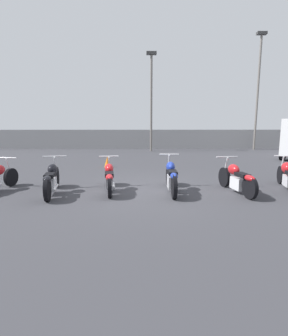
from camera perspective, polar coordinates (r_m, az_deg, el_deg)
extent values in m
plane|color=#38383D|center=(7.92, 0.02, -4.83)|extent=(60.00, 60.00, 0.00)
cube|color=gray|center=(21.14, -0.69, 6.27)|extent=(40.00, 0.04, 1.52)
cylinder|color=slate|center=(19.24, 1.59, 13.69)|extent=(0.16, 0.16, 6.72)
cube|color=#333333|center=(19.79, 1.64, 23.72)|extent=(0.70, 0.35, 0.20)
cylinder|color=slate|center=(22.19, 23.49, 14.53)|extent=(0.16, 0.16, 8.38)
cube|color=#333333|center=(23.02, 24.26, 25.19)|extent=(0.70, 0.35, 0.20)
cylinder|color=black|center=(9.39, -26.96, -1.79)|extent=(0.22, 0.59, 0.58)
cylinder|color=silver|center=(9.22, -27.64, 1.99)|extent=(0.65, 0.18, 0.04)
cylinder|color=silver|center=(9.30, -27.30, 0.08)|extent=(0.10, 0.25, 0.62)
cylinder|color=black|center=(8.64, -18.57, -1.93)|extent=(0.20, 0.65, 0.64)
cylinder|color=black|center=(7.17, -20.31, -4.32)|extent=(0.20, 0.65, 0.64)
cube|color=silver|center=(7.84, -19.43, -3.36)|extent=(0.28, 0.58, 0.35)
ellipsoid|color=black|center=(8.02, -19.29, -0.26)|extent=(0.33, 0.47, 0.31)
cube|color=black|center=(7.52, -19.87, -1.52)|extent=(0.31, 0.51, 0.10)
ellipsoid|color=black|center=(7.16, -20.36, -2.22)|extent=(0.27, 0.47, 0.16)
cylinder|color=silver|center=(8.44, -18.91, 2.42)|extent=(0.69, 0.15, 0.04)
cylinder|color=silver|center=(8.54, -18.74, 0.22)|extent=(0.09, 0.26, 0.65)
cylinder|color=silver|center=(7.68, -18.70, -4.07)|extent=(0.18, 0.70, 0.07)
cylinder|color=black|center=(8.53, -7.60, -1.76)|extent=(0.17, 0.62, 0.61)
cylinder|color=black|center=(7.11, -7.50, -4.04)|extent=(0.17, 0.62, 0.61)
cube|color=silver|center=(7.76, -7.54, -3.13)|extent=(0.26, 0.54, 0.34)
ellipsoid|color=red|center=(7.93, -7.62, -0.15)|extent=(0.32, 0.53, 0.31)
cube|color=black|center=(7.46, -7.57, -1.36)|extent=(0.30, 0.56, 0.10)
ellipsoid|color=red|center=(7.11, -7.55, -2.02)|extent=(0.25, 0.46, 0.16)
cylinder|color=silver|center=(8.33, -7.69, 2.53)|extent=(0.62, 0.11, 0.04)
cylinder|color=silver|center=(8.42, -7.64, 0.36)|extent=(0.08, 0.25, 0.64)
cylinder|color=silver|center=(7.63, -6.62, -3.80)|extent=(0.15, 0.70, 0.07)
cylinder|color=black|center=(8.47, 5.33, -1.58)|extent=(0.11, 0.68, 0.68)
cylinder|color=black|center=(6.99, 6.58, -3.98)|extent=(0.11, 0.68, 0.68)
cube|color=silver|center=(7.66, 5.95, -3.03)|extent=(0.21, 0.55, 0.37)
ellipsoid|color=navy|center=(7.84, 5.79, 0.26)|extent=(0.27, 0.53, 0.31)
cube|color=black|center=(7.35, 6.22, -0.99)|extent=(0.25, 0.53, 0.10)
ellipsoid|color=navy|center=(6.98, 6.57, -1.72)|extent=(0.20, 0.44, 0.16)
cylinder|color=silver|center=(8.27, 5.47, 2.98)|extent=(0.61, 0.04, 0.04)
cylinder|color=silver|center=(8.36, 5.40, 0.67)|extent=(0.05, 0.26, 0.67)
cylinder|color=silver|center=(7.55, 6.98, -3.78)|extent=(0.08, 0.56, 0.07)
cylinder|color=black|center=(8.66, 17.09, -1.91)|extent=(0.20, 0.63, 0.62)
cylinder|color=black|center=(7.46, 22.08, -4.00)|extent=(0.20, 0.63, 0.62)
cube|color=silver|center=(8.00, 19.63, -3.20)|extent=(0.28, 0.54, 0.34)
ellipsoid|color=red|center=(8.14, 18.94, -0.29)|extent=(0.33, 0.53, 0.30)
cube|color=black|center=(7.74, 20.64, -1.44)|extent=(0.31, 0.51, 0.10)
ellipsoid|color=red|center=(7.45, 21.99, -2.06)|extent=(0.27, 0.47, 0.16)
cylinder|color=silver|center=(8.47, 17.61, 2.33)|extent=(0.70, 0.15, 0.04)
cylinder|color=silver|center=(8.56, 17.35, 0.19)|extent=(0.09, 0.26, 0.64)
cylinder|color=silver|center=(7.95, 20.87, -3.80)|extent=(0.18, 0.71, 0.07)
cylinder|color=black|center=(9.81, 27.63, -1.36)|extent=(0.24, 0.60, 0.59)
cube|color=silver|center=(9.06, 28.89, -2.48)|extent=(0.32, 0.56, 0.33)
ellipsoid|color=red|center=(9.23, 28.65, 0.03)|extent=(0.41, 0.55, 0.35)
cylinder|color=silver|center=(9.63, 28.07, 2.32)|extent=(0.56, 0.17, 0.04)
cylinder|color=silver|center=(9.72, 27.85, 0.46)|extent=(0.11, 0.25, 0.63)
cylinder|color=black|center=(16.27, 27.94, 2.72)|extent=(0.63, 0.67, 0.70)
cone|color=orange|center=(12.14, -7.97, 1.32)|extent=(0.29, 0.29, 0.50)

